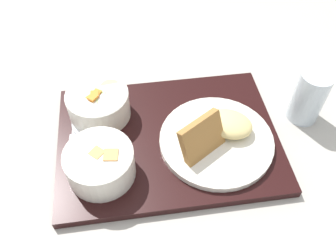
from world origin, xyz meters
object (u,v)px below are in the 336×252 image
(spoon, at_px, (83,131))
(plate_main, at_px, (217,137))
(bowl_salad, at_px, (99,103))
(knife, at_px, (73,144))
(glass_water, at_px, (308,99))
(bowl_soup, at_px, (100,163))

(spoon, bearing_deg, plate_main, -109.83)
(bowl_salad, height_order, plate_main, plate_main)
(knife, bearing_deg, plate_main, -92.43)
(bowl_salad, distance_m, glass_water, 0.41)
(spoon, height_order, glass_water, glass_water)
(glass_water, bearing_deg, knife, -172.19)
(plate_main, height_order, knife, plate_main)
(bowl_salad, bearing_deg, spoon, -124.88)
(bowl_salad, xyz_separation_m, knife, (-0.05, -0.08, -0.03))
(bowl_soup, distance_m, plate_main, 0.22)
(bowl_soup, relative_size, knife, 0.60)
(bowl_soup, distance_m, knife, 0.09)
(knife, bearing_deg, bowl_salad, -32.64)
(bowl_salad, relative_size, bowl_soup, 1.02)
(bowl_salad, distance_m, knife, 0.09)
(knife, bearing_deg, bowl_soup, -138.10)
(knife, height_order, glass_water, glass_water)
(knife, relative_size, glass_water, 1.76)
(bowl_soup, bearing_deg, glass_water, 17.43)
(plate_main, distance_m, knife, 0.27)
(knife, xyz_separation_m, spoon, (0.02, 0.03, 0.00))
(bowl_salad, distance_m, bowl_soup, 0.14)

